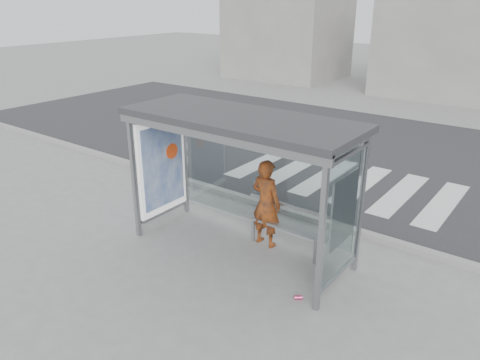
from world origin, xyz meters
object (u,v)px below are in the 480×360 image
at_px(bus_shelter, 225,147).
at_px(soda_can, 298,297).
at_px(person, 266,203).
at_px(bench, 284,226).

height_order(bus_shelter, soda_can, bus_shelter).
height_order(person, soda_can, person).
bearing_deg(bus_shelter, person, 38.35).
xyz_separation_m(person, bench, (0.44, -0.04, -0.32)).
bearing_deg(bus_shelter, bench, 22.92).
relative_size(person, soda_can, 13.40).
distance_m(bus_shelter, bench, 1.83).
bearing_deg(bench, soda_can, -49.18).
relative_size(person, bench, 0.99).
relative_size(bench, soda_can, 13.60).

